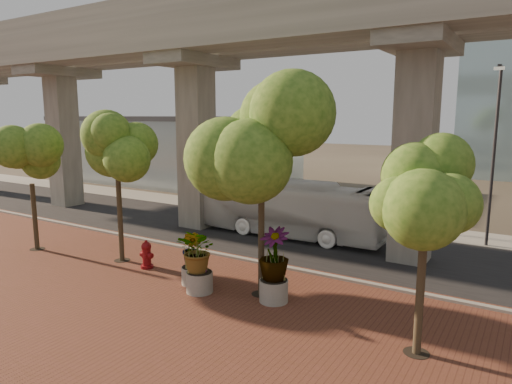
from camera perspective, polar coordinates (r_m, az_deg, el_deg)
The scene contains 18 objects.
ground at distance 21.97m, azimuth 1.74°, elevation -7.35°, with size 160.00×160.00×0.00m, color #3C372B.
brick_plaza at distance 15.98m, azimuth -13.31°, elevation -14.16°, with size 70.00×13.00×0.06m, color brown.
asphalt_road at distance 23.65m, azimuth 4.19°, elevation -6.09°, with size 90.00×8.00×0.04m, color black.
curb_strip at distance 20.32m, azimuth -1.13°, elevation -8.53°, with size 70.00×0.25×0.16m, color gray.
far_sidewalk at distance 28.49m, azimuth 9.37°, elevation -3.47°, with size 90.00×3.00×0.06m, color gray.
transit_viaduct at distance 22.79m, azimuth 4.42°, elevation 11.79°, with size 72.00×5.60×12.40m.
station_pavilion at distance 45.95m, azimuth -9.89°, elevation 5.47°, with size 23.00×13.00×6.30m.
transit_bus at distance 24.27m, azimuth 3.87°, elevation -2.15°, with size 2.48×10.57×2.95m, color white.
fire_hydrant at distance 19.80m, azimuth -13.52°, elevation -7.63°, with size 0.59×0.53×1.18m.
planter_front at distance 16.59m, azimuth -7.14°, elevation -7.68°, with size 2.15×2.15×2.37m.
planter_right at distance 15.62m, azimuth 2.26°, elevation -8.18°, with size 2.43×2.43×2.60m.
planter_left at distance 17.46m, azimuth -7.98°, elevation -7.39°, with size 1.90×1.90×2.09m.
street_tree_far_west at distance 23.66m, azimuth -26.39°, elevation 3.31°, with size 3.43×3.43×5.75m.
street_tree_near_west at distance 20.30m, azimuth -17.04°, elevation 5.18°, with size 3.54×3.54×6.56m.
street_tree_near_east at distance 15.55m, azimuth 0.69°, elevation 5.93°, with size 4.37×4.37×7.36m.
street_tree_far_east at distance 12.33m, azimuth 20.56°, elevation 0.47°, with size 3.25×3.25×6.02m.
streetlamp_west at distance 32.05m, azimuth -6.57°, elevation 6.94°, with size 0.42×1.23×8.50m.
streetlamp_east at distance 24.49m, azimuth 27.66°, elevation 5.26°, with size 0.43×1.25×8.60m.
Camera 1 is at (10.55, -18.18, 6.39)m, focal length 32.00 mm.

